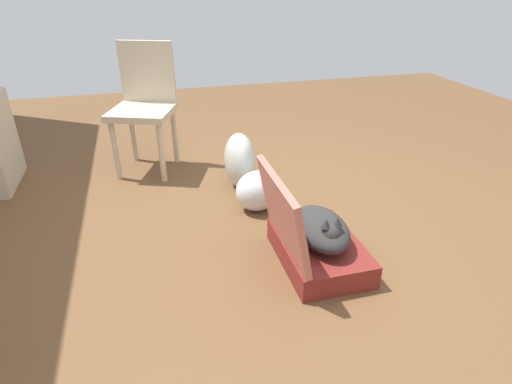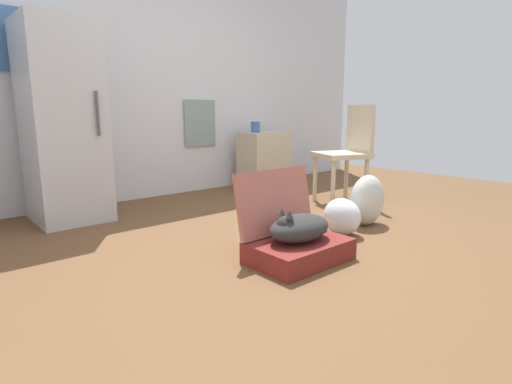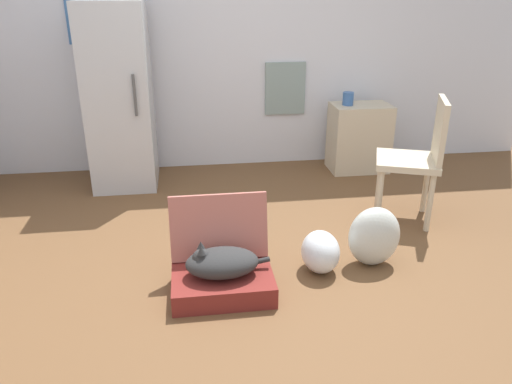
{
  "view_description": "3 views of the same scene",
  "coord_description": "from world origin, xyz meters",
  "px_view_note": "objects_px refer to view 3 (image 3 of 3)",
  "views": [
    {
      "loc": [
        -2.1,
        0.66,
        1.46
      ],
      "look_at": [
        0.01,
        0.09,
        0.31
      ],
      "focal_mm": 29.78,
      "sensor_mm": 36.0,
      "label": 1
    },
    {
      "loc": [
        -2.1,
        -1.85,
        0.92
      ],
      "look_at": [
        -0.26,
        0.28,
        0.36
      ],
      "focal_mm": 28.56,
      "sensor_mm": 36.0,
      "label": 2
    },
    {
      "loc": [
        -0.47,
        -2.75,
        1.74
      ],
      "look_at": [
        -0.05,
        0.26,
        0.48
      ],
      "focal_mm": 34.54,
      "sensor_mm": 36.0,
      "label": 3
    }
  ],
  "objects_px": {
    "suitcase_base": "(223,284)",
    "cat": "(221,262)",
    "vase_tall": "(348,99)",
    "plastic_bag_clear": "(374,236)",
    "plastic_bag_white": "(320,252)",
    "refrigerator": "(120,97)",
    "side_table": "(359,138)",
    "chair": "(418,155)"
  },
  "relations": [
    {
      "from": "plastic_bag_white",
      "to": "vase_tall",
      "type": "xyz_separation_m",
      "value": [
        0.74,
        1.87,
        0.6
      ]
    },
    {
      "from": "plastic_bag_clear",
      "to": "chair",
      "type": "relative_size",
      "value": 0.42
    },
    {
      "from": "cat",
      "to": "chair",
      "type": "relative_size",
      "value": 0.53
    },
    {
      "from": "refrigerator",
      "to": "chair",
      "type": "xyz_separation_m",
      "value": [
        2.34,
        -1.16,
        -0.28
      ]
    },
    {
      "from": "refrigerator",
      "to": "plastic_bag_clear",
      "type": "bearing_deg",
      "value": -44.93
    },
    {
      "from": "cat",
      "to": "plastic_bag_clear",
      "type": "distance_m",
      "value": 1.06
    },
    {
      "from": "plastic_bag_white",
      "to": "plastic_bag_clear",
      "type": "xyz_separation_m",
      "value": [
        0.37,
        0.03,
        0.07
      ]
    },
    {
      "from": "plastic_bag_white",
      "to": "plastic_bag_clear",
      "type": "distance_m",
      "value": 0.38
    },
    {
      "from": "vase_tall",
      "to": "suitcase_base",
      "type": "bearing_deg",
      "value": -124.44
    },
    {
      "from": "cat",
      "to": "vase_tall",
      "type": "height_order",
      "value": "vase_tall"
    },
    {
      "from": "vase_tall",
      "to": "plastic_bag_clear",
      "type": "bearing_deg",
      "value": -101.45
    },
    {
      "from": "chair",
      "to": "side_table",
      "type": "bearing_deg",
      "value": -157.03
    },
    {
      "from": "suitcase_base",
      "to": "cat",
      "type": "height_order",
      "value": "cat"
    },
    {
      "from": "cat",
      "to": "plastic_bag_white",
      "type": "height_order",
      "value": "cat"
    },
    {
      "from": "side_table",
      "to": "chair",
      "type": "bearing_deg",
      "value": -88.04
    },
    {
      "from": "suitcase_base",
      "to": "plastic_bag_white",
      "type": "height_order",
      "value": "plastic_bag_white"
    },
    {
      "from": "plastic_bag_clear",
      "to": "chair",
      "type": "distance_m",
      "value": 0.9
    },
    {
      "from": "cat",
      "to": "side_table",
      "type": "height_order",
      "value": "side_table"
    },
    {
      "from": "plastic_bag_clear",
      "to": "chair",
      "type": "xyz_separation_m",
      "value": [
        0.56,
        0.63,
        0.34
      ]
    },
    {
      "from": "cat",
      "to": "chair",
      "type": "distance_m",
      "value": 1.83
    },
    {
      "from": "side_table",
      "to": "plastic_bag_white",
      "type": "bearing_deg",
      "value": -115.44
    },
    {
      "from": "cat",
      "to": "side_table",
      "type": "bearing_deg",
      "value": 52.75
    },
    {
      "from": "refrigerator",
      "to": "side_table",
      "type": "height_order",
      "value": "refrigerator"
    },
    {
      "from": "plastic_bag_white",
      "to": "chair",
      "type": "bearing_deg",
      "value": 35.36
    },
    {
      "from": "refrigerator",
      "to": "side_table",
      "type": "xyz_separation_m",
      "value": [
        2.3,
        0.05,
        -0.49
      ]
    },
    {
      "from": "cat",
      "to": "plastic_bag_clear",
      "type": "bearing_deg",
      "value": 11.37
    },
    {
      "from": "refrigerator",
      "to": "chair",
      "type": "bearing_deg",
      "value": -26.27
    },
    {
      "from": "suitcase_base",
      "to": "chair",
      "type": "bearing_deg",
      "value": 27.77
    },
    {
      "from": "refrigerator",
      "to": "side_table",
      "type": "relative_size",
      "value": 2.44
    },
    {
      "from": "cat",
      "to": "side_table",
      "type": "distance_m",
      "value": 2.57
    },
    {
      "from": "suitcase_base",
      "to": "side_table",
      "type": "xyz_separation_m",
      "value": [
        1.54,
        2.04,
        0.27
      ]
    },
    {
      "from": "refrigerator",
      "to": "suitcase_base",
      "type": "bearing_deg",
      "value": -69.16
    },
    {
      "from": "refrigerator",
      "to": "plastic_bag_white",
      "type": "bearing_deg",
      "value": -52.08
    },
    {
      "from": "refrigerator",
      "to": "side_table",
      "type": "distance_m",
      "value": 2.35
    },
    {
      "from": "cat",
      "to": "chair",
      "type": "height_order",
      "value": "chair"
    },
    {
      "from": "suitcase_base",
      "to": "side_table",
      "type": "height_order",
      "value": "side_table"
    },
    {
      "from": "vase_tall",
      "to": "chair",
      "type": "xyz_separation_m",
      "value": [
        0.19,
        -1.21,
        -0.19
      ]
    },
    {
      "from": "plastic_bag_clear",
      "to": "refrigerator",
      "type": "xyz_separation_m",
      "value": [
        -1.79,
        1.78,
        0.61
      ]
    },
    {
      "from": "plastic_bag_white",
      "to": "refrigerator",
      "type": "distance_m",
      "value": 2.4
    },
    {
      "from": "suitcase_base",
      "to": "cat",
      "type": "relative_size",
      "value": 1.18
    },
    {
      "from": "refrigerator",
      "to": "chair",
      "type": "distance_m",
      "value": 2.63
    },
    {
      "from": "plastic_bag_clear",
      "to": "side_table",
      "type": "bearing_deg",
      "value": 74.3
    }
  ]
}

